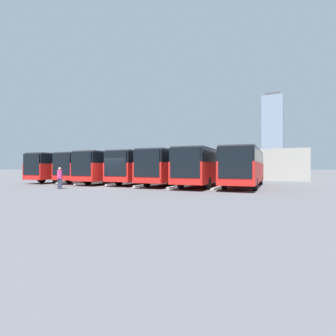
{
  "coord_description": "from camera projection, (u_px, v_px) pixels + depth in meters",
  "views": [
    {
      "loc": [
        -14.47,
        17.66,
        1.66
      ],
      "look_at": [
        -2.64,
        -5.95,
        1.66
      ],
      "focal_mm": 28.0,
      "sensor_mm": 36.0,
      "label": 1
    }
  ],
  "objects": [
    {
      "name": "curb_divider_5",
      "position": [
        77.0,
        182.0,
        30.34
      ],
      "size": [
        0.67,
        6.18,
        0.15
      ],
      "primitive_type": "cube",
      "rotation": [
        0.0,
        0.0,
        0.07
      ],
      "color": "#B2B2AD",
      "rests_on": "ground_plane"
    },
    {
      "name": "curb_divider_2",
      "position": [
        150.0,
        185.0,
        25.06
      ],
      "size": [
        0.67,
        6.18,
        0.15
      ],
      "primitive_type": "cube",
      "rotation": [
        0.0,
        0.0,
        0.07
      ],
      "color": "#B2B2AD",
      "rests_on": "ground_plane"
    },
    {
      "name": "bus_1",
      "position": [
        206.0,
        166.0,
        23.99
      ],
      "size": [
        3.36,
        12.1,
        3.25
      ],
      "rotation": [
        0.0,
        0.0,
        0.07
      ],
      "color": "red",
      "rests_on": "ground_plane"
    },
    {
      "name": "curb_divider_4",
      "position": [
        95.0,
        183.0,
        28.08
      ],
      "size": [
        0.67,
        6.18,
        0.15
      ],
      "primitive_type": "cube",
      "rotation": [
        0.0,
        0.0,
        0.07
      ],
      "color": "#B2B2AD",
      "rests_on": "ground_plane"
    },
    {
      "name": "bus_6",
      "position": [
        73.0,
        167.0,
        32.0
      ],
      "size": [
        3.36,
        12.1,
        3.25
      ],
      "rotation": [
        0.0,
        0.0,
        0.07
      ],
      "color": "red",
      "rests_on": "ground_plane"
    },
    {
      "name": "curb_divider_3",
      "position": [
        124.0,
        183.0,
        27.01
      ],
      "size": [
        0.67,
        6.18,
        0.15
      ],
      "primitive_type": "cube",
      "rotation": [
        0.0,
        0.0,
        0.07
      ],
      "color": "#B2B2AD",
      "rests_on": "ground_plane"
    },
    {
      "name": "pedestrian",
      "position": [
        60.0,
        177.0,
        20.65
      ],
      "size": [
        0.42,
        0.42,
        1.71
      ],
      "rotation": [
        0.0,
        0.0,
        0.1
      ],
      "color": "#38384C",
      "rests_on": "ground_plane"
    },
    {
      "name": "ground_plane",
      "position": [
        109.0,
        187.0,
        22.27
      ],
      "size": [
        600.0,
        600.0,
        0.0
      ],
      "primitive_type": "plane",
      "color": "#5B5B60"
    },
    {
      "name": "bus_5",
      "position": [
        99.0,
        167.0,
        31.15
      ],
      "size": [
        3.36,
        12.1,
        3.25
      ],
      "rotation": [
        0.0,
        0.0,
        0.07
      ],
      "color": "red",
      "rests_on": "ground_plane"
    },
    {
      "name": "bus_4",
      "position": [
        118.0,
        167.0,
        28.9
      ],
      "size": [
        3.36,
        12.1,
        3.25
      ],
      "rotation": [
        0.0,
        0.0,
        0.07
      ],
      "color": "red",
      "rests_on": "ground_plane"
    },
    {
      "name": "bus_2",
      "position": [
        174.0,
        166.0,
        25.88
      ],
      "size": [
        3.36,
        12.1,
        3.25
      ],
      "rotation": [
        0.0,
        0.0,
        0.07
      ],
      "color": "red",
      "rests_on": "ground_plane"
    },
    {
      "name": "curb_divider_1",
      "position": [
        181.0,
        186.0,
        23.17
      ],
      "size": [
        0.67,
        6.18,
        0.15
      ],
      "primitive_type": "cube",
      "rotation": [
        0.0,
        0.0,
        0.07
      ],
      "color": "#B2B2AD",
      "rests_on": "ground_plane"
    },
    {
      "name": "office_tower",
      "position": [
        273.0,
        133.0,
        210.14
      ],
      "size": [
        15.66,
        15.66,
        61.24
      ],
      "color": "#7F8EA3",
      "rests_on": "ground_plane"
    },
    {
      "name": "station_building",
      "position": [
        205.0,
        165.0,
        45.06
      ],
      "size": [
        31.5,
        16.79,
        4.17
      ],
      "color": "#A8A399",
      "rests_on": "ground_plane"
    },
    {
      "name": "bus_3",
      "position": [
        147.0,
        167.0,
        27.83
      ],
      "size": [
        3.36,
        12.1,
        3.25
      ],
      "rotation": [
        0.0,
        0.0,
        0.07
      ],
      "color": "red",
      "rests_on": "ground_plane"
    },
    {
      "name": "curb_divider_0",
      "position": [
        220.0,
        187.0,
        22.06
      ],
      "size": [
        0.67,
        6.18,
        0.15
      ],
      "primitive_type": "cube",
      "rotation": [
        0.0,
        0.0,
        0.07
      ],
      "color": "#B2B2AD",
      "rests_on": "ground_plane"
    },
    {
      "name": "bus_0",
      "position": [
        245.0,
        166.0,
        22.88
      ],
      "size": [
        3.36,
        12.1,
        3.25
      ],
      "rotation": [
        0.0,
        0.0,
        0.07
      ],
      "color": "red",
      "rests_on": "ground_plane"
    }
  ]
}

